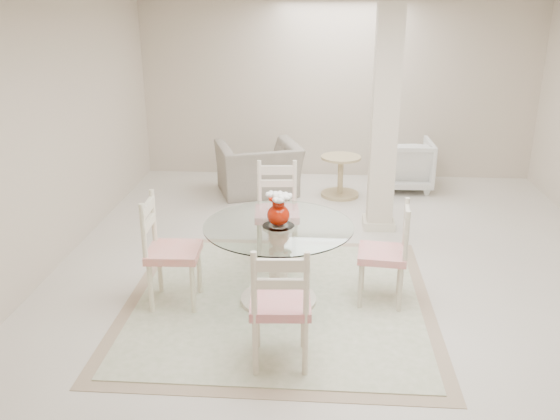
# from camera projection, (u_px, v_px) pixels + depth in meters

# --- Properties ---
(ground) EXTENTS (7.00, 7.00, 0.00)m
(ground) POSITION_uv_depth(u_px,v_px,m) (340.00, 271.00, 6.19)
(ground) COLOR silver
(ground) RESTS_ON ground
(room_shell) EXTENTS (6.02, 7.02, 2.71)m
(room_shell) POSITION_uv_depth(u_px,v_px,m) (347.00, 93.00, 5.54)
(room_shell) COLOR beige
(room_shell) RESTS_ON ground
(column) EXTENTS (0.30, 0.30, 2.70)m
(column) POSITION_uv_depth(u_px,v_px,m) (385.00, 119.00, 6.90)
(column) COLOR beige
(column) RESTS_ON ground
(area_rug) EXTENTS (2.86, 2.86, 0.02)m
(area_rug) POSITION_uv_depth(u_px,v_px,m) (279.00, 301.00, 5.57)
(area_rug) COLOR tan
(area_rug) RESTS_ON ground
(dining_table) EXTENTS (1.35, 1.35, 0.78)m
(dining_table) POSITION_uv_depth(u_px,v_px,m) (278.00, 264.00, 5.43)
(dining_table) COLOR #F8E7CC
(dining_table) RESTS_ON ground
(red_vase) EXTENTS (0.24, 0.22, 0.31)m
(red_vase) POSITION_uv_depth(u_px,v_px,m) (279.00, 208.00, 5.24)
(red_vase) COLOR #AC1705
(red_vase) RESTS_ON dining_table
(dining_chair_east) EXTENTS (0.48, 0.48, 1.08)m
(dining_chair_east) POSITION_uv_depth(u_px,v_px,m) (390.00, 246.00, 5.38)
(dining_chair_east) COLOR beige
(dining_chair_east) RESTS_ON ground
(dining_chair_north) EXTENTS (0.50, 0.50, 1.16)m
(dining_chair_north) POSITION_uv_depth(u_px,v_px,m) (277.00, 204.00, 6.32)
(dining_chair_north) COLOR beige
(dining_chair_north) RESTS_ON ground
(dining_chair_west) EXTENTS (0.49, 0.48, 1.16)m
(dining_chair_west) POSITION_uv_depth(u_px,v_px,m) (165.00, 243.00, 5.35)
(dining_chair_west) COLOR #F3EBC8
(dining_chair_west) RESTS_ON ground
(dining_chair_south) EXTENTS (0.49, 0.49, 1.14)m
(dining_chair_south) POSITION_uv_depth(u_px,v_px,m) (280.00, 298.00, 4.40)
(dining_chair_south) COLOR beige
(dining_chair_south) RESTS_ON ground
(recliner_taupe) EXTENTS (1.37, 1.28, 0.72)m
(recliner_taupe) POSITION_uv_depth(u_px,v_px,m) (258.00, 169.00, 8.48)
(recliner_taupe) COLOR gray
(recliner_taupe) RESTS_ON ground
(armchair_white) EXTENTS (0.81, 0.83, 0.74)m
(armchair_white) POSITION_uv_depth(u_px,v_px,m) (403.00, 164.00, 8.69)
(armchair_white) COLOR white
(armchair_white) RESTS_ON ground
(side_table) EXTENTS (0.56, 0.56, 0.58)m
(side_table) POSITION_uv_depth(u_px,v_px,m) (340.00, 178.00, 8.39)
(side_table) COLOR tan
(side_table) RESTS_ON ground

